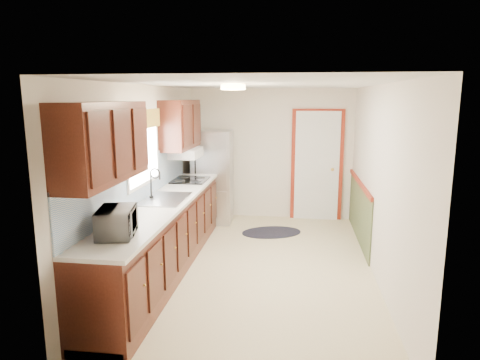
# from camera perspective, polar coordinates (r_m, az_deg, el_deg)

# --- Properties ---
(room_shell) EXTENTS (3.20, 5.20, 2.52)m
(room_shell) POSITION_cam_1_polar(r_m,az_deg,el_deg) (5.53, 2.50, 0.11)
(room_shell) COLOR beige
(room_shell) RESTS_ON ground
(kitchen_run) EXTENTS (0.63, 4.00, 2.20)m
(kitchen_run) POSITION_cam_1_polar(r_m,az_deg,el_deg) (5.59, -10.57, -4.06)
(kitchen_run) COLOR #39150D
(kitchen_run) RESTS_ON ground
(back_wall_trim) EXTENTS (1.12, 2.30, 2.08)m
(back_wall_trim) POSITION_cam_1_polar(r_m,az_deg,el_deg) (7.76, 11.31, 0.72)
(back_wall_trim) COLOR maroon
(back_wall_trim) RESTS_ON ground
(ceiling_fixture) EXTENTS (0.30, 0.30, 0.06)m
(ceiling_fixture) POSITION_cam_1_polar(r_m,az_deg,el_deg) (5.27, -0.92, 12.26)
(ceiling_fixture) COLOR #FFD88C
(ceiling_fixture) RESTS_ON room_shell
(microwave) EXTENTS (0.37, 0.53, 0.33)m
(microwave) POSITION_cam_1_polar(r_m,az_deg,el_deg) (4.24, -16.14, -5.03)
(microwave) COLOR white
(microwave) RESTS_ON kitchen_run
(refrigerator) EXTENTS (0.72, 0.71, 1.66)m
(refrigerator) POSITION_cam_1_polar(r_m,az_deg,el_deg) (7.74, -3.67, 0.44)
(refrigerator) COLOR #B7B7BC
(refrigerator) RESTS_ON ground
(rug) EXTENTS (1.16, 0.94, 0.01)m
(rug) POSITION_cam_1_polar(r_m,az_deg,el_deg) (7.27, 4.22, -6.97)
(rug) COLOR black
(rug) RESTS_ON ground
(cooktop) EXTENTS (0.53, 0.63, 0.02)m
(cooktop) POSITION_cam_1_polar(r_m,az_deg,el_deg) (6.83, -6.66, 0.01)
(cooktop) COLOR black
(cooktop) RESTS_ON kitchen_run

